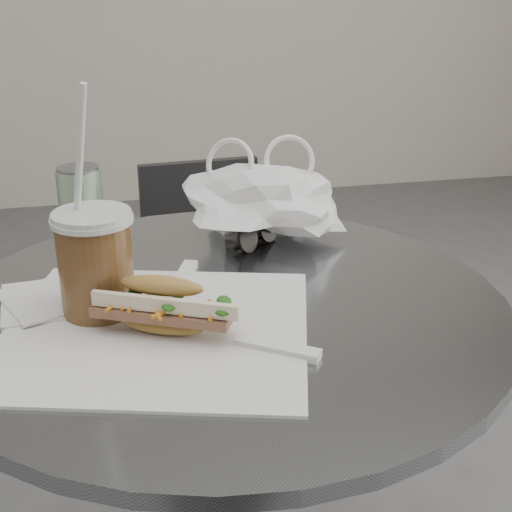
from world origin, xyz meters
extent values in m
cylinder|color=slate|center=(0.00, 0.20, 0.73)|extent=(0.76, 0.76, 0.02)
cylinder|color=#2C2C2E|center=(0.10, 0.86, 0.01)|extent=(0.34, 0.34, 0.02)
cylinder|color=#2C2C2E|center=(0.10, 0.86, 0.22)|extent=(0.06, 0.06, 0.45)
cylinder|color=#2C2C2E|center=(0.10, 0.86, 0.45)|extent=(0.38, 0.38, 0.02)
cube|color=#2C2C2E|center=(0.08, 1.04, 0.58)|extent=(0.30, 0.05, 0.26)
cube|color=white|center=(-0.10, 0.14, 0.74)|extent=(0.45, 0.44, 0.00)
ellipsoid|color=#A87D3F|center=(-0.09, 0.12, 0.76)|extent=(0.22, 0.16, 0.02)
cube|color=brown|center=(-0.09, 0.12, 0.77)|extent=(0.18, 0.12, 0.01)
ellipsoid|color=#A87D3F|center=(-0.09, 0.13, 0.80)|extent=(0.22, 0.16, 0.04)
cylinder|color=brown|center=(-0.17, 0.20, 0.80)|extent=(0.09, 0.09, 0.13)
cylinder|color=silver|center=(-0.17, 0.20, 0.87)|extent=(0.10, 0.10, 0.01)
cylinder|color=white|center=(-0.18, 0.21, 0.92)|extent=(0.04, 0.06, 0.24)
cylinder|color=black|center=(0.07, 0.37, 0.76)|extent=(0.04, 0.04, 0.05)
cylinder|color=black|center=(0.11, 0.41, 0.76)|extent=(0.04, 0.04, 0.05)
cube|color=black|center=(0.09, 0.39, 0.76)|extent=(0.02, 0.01, 0.00)
cube|color=white|center=(-0.23, 0.25, 0.74)|extent=(0.14, 0.14, 0.01)
cube|color=white|center=(-0.23, 0.25, 0.75)|extent=(0.16, 0.16, 0.00)
cylinder|color=#62A862|center=(-0.19, 0.44, 0.80)|extent=(0.07, 0.07, 0.13)
cylinder|color=slate|center=(-0.19, 0.44, 0.87)|extent=(0.06, 0.06, 0.00)
camera|label=1|loc=(-0.14, -0.65, 1.16)|focal=50.00mm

